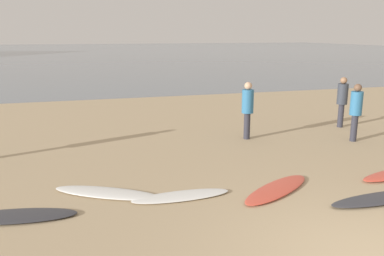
{
  "coord_description": "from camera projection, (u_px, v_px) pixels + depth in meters",
  "views": [
    {
      "loc": [
        -3.84,
        -3.66,
        3.04
      ],
      "look_at": [
        -0.97,
        6.16,
        0.6
      ],
      "focal_mm": 37.36,
      "sensor_mm": 36.0,
      "label": 1
    }
  ],
  "objects": [
    {
      "name": "surfboard_4",
      "position": [
        277.0,
        189.0,
        7.88
      ],
      "size": [
        2.06,
        1.57,
        0.07
      ],
      "primitive_type": "ellipsoid",
      "rotation": [
        0.0,
        0.0,
        0.55
      ],
      "color": "#D84C38",
      "rests_on": "ground"
    },
    {
      "name": "ground_plane",
      "position": [
        188.0,
        121.0,
        14.53
      ],
      "size": [
        120.0,
        120.0,
        0.2
      ],
      "primitive_type": "cube",
      "color": "tan",
      "rests_on": "ground"
    },
    {
      "name": "surfboard_3",
      "position": [
        181.0,
        196.0,
        7.56
      ],
      "size": [
        1.91,
        0.52,
        0.07
      ],
      "primitive_type": "ellipsoid",
      "rotation": [
        0.0,
        0.0,
        0.01
      ],
      "color": "white",
      "rests_on": "ground"
    },
    {
      "name": "ocean_water",
      "position": [
        98.0,
        52.0,
        66.19
      ],
      "size": [
        140.0,
        100.0,
        0.01
      ],
      "primitive_type": "cube",
      "color": "slate",
      "rests_on": "ground"
    },
    {
      "name": "person_0",
      "position": [
        248.0,
        106.0,
        11.54
      ],
      "size": [
        0.34,
        0.34,
        1.68
      ],
      "rotation": [
        0.0,
        0.0,
        5.38
      ],
      "color": "#2D2D38",
      "rests_on": "ground"
    },
    {
      "name": "surfboard_2",
      "position": [
        107.0,
        193.0,
        7.7
      ],
      "size": [
        2.17,
        1.56,
        0.07
      ],
      "primitive_type": "ellipsoid",
      "rotation": [
        0.0,
        0.0,
        -0.52
      ],
      "color": "white",
      "rests_on": "ground"
    },
    {
      "name": "person_1",
      "position": [
        342.0,
        98.0,
        13.02
      ],
      "size": [
        0.33,
        0.33,
        1.65
      ],
      "rotation": [
        0.0,
        0.0,
        4.08
      ],
      "color": "#2D2D38",
      "rests_on": "ground"
    },
    {
      "name": "person_3",
      "position": [
        356.0,
        108.0,
        11.3
      ],
      "size": [
        0.33,
        0.33,
        1.66
      ],
      "rotation": [
        0.0,
        0.0,
        1.02
      ],
      "color": "#2D2D38",
      "rests_on": "ground"
    },
    {
      "name": "surfboard_1",
      "position": [
        13.0,
        216.0,
        6.71
      ],
      "size": [
        2.16,
        0.92,
        0.07
      ],
      "primitive_type": "ellipsoid",
      "rotation": [
        0.0,
        0.0,
        -0.16
      ],
      "color": "#333338",
      "rests_on": "ground"
    }
  ]
}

